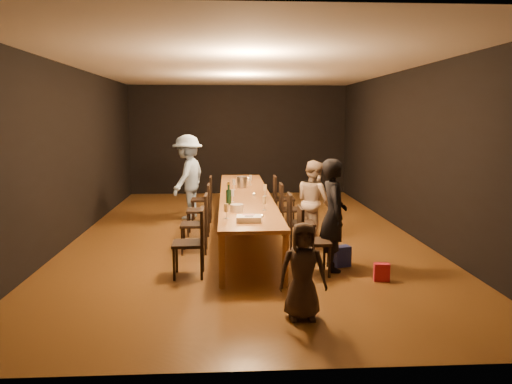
{
  "coord_description": "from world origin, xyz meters",
  "views": [
    {
      "loc": [
        -0.33,
        -8.94,
        2.13
      ],
      "look_at": [
        0.11,
        -1.45,
        1.0
      ],
      "focal_mm": 35.0,
      "sensor_mm": 36.0,
      "label": 1
    }
  ],
  "objects": [
    {
      "name": "wineglass_2",
      "position": [
        -0.24,
        -0.86,
        0.85
      ],
      "size": [
        0.06,
        0.06,
        0.21
      ],
      "primitive_type": null,
      "color": "silver",
      "rests_on": "table"
    },
    {
      "name": "wineglass_4",
      "position": [
        -0.19,
        0.51,
        0.85
      ],
      "size": [
        0.06,
        0.06,
        0.21
      ],
      "primitive_type": null,
      "color": "silver",
      "rests_on": "table"
    },
    {
      "name": "wineglass_5",
      "position": [
        0.15,
        1.19,
        0.85
      ],
      "size": [
        0.06,
        0.06,
        0.21
      ],
      "primitive_type": null,
      "color": "silver",
      "rests_on": "table"
    },
    {
      "name": "ground",
      "position": [
        0.0,
        0.0,
        0.0
      ],
      "size": [
        10.0,
        10.0,
        0.0
      ],
      "primitive_type": "plane",
      "color": "#402810",
      "rests_on": "ground"
    },
    {
      "name": "chair_right_0",
      "position": [
        0.85,
        -2.4,
        0.47
      ],
      "size": [
        0.42,
        0.42,
        0.93
      ],
      "primitive_type": null,
      "rotation": [
        0.0,
        0.0,
        -1.57
      ],
      "color": "black",
      "rests_on": "ground"
    },
    {
      "name": "ice_bucket",
      "position": [
        -0.03,
        0.82,
        0.86
      ],
      "size": [
        0.26,
        0.26,
        0.22
      ],
      "primitive_type": "cylinder",
      "rotation": [
        0.0,
        0.0,
        -0.38
      ],
      "color": "silver",
      "rests_on": "table"
    },
    {
      "name": "chair_left_0",
      "position": [
        -0.85,
        -2.4,
        0.47
      ],
      "size": [
        0.42,
        0.42,
        0.93
      ],
      "primitive_type": null,
      "rotation": [
        0.0,
        0.0,
        1.57
      ],
      "color": "black",
      "rests_on": "ground"
    },
    {
      "name": "chair_right_1",
      "position": [
        0.85,
        -1.2,
        0.47
      ],
      "size": [
        0.42,
        0.42,
        0.93
      ],
      "primitive_type": null,
      "rotation": [
        0.0,
        0.0,
        -1.57
      ],
      "color": "black",
      "rests_on": "ground"
    },
    {
      "name": "chair_left_2",
      "position": [
        -0.85,
        0.0,
        0.47
      ],
      "size": [
        0.42,
        0.42,
        0.93
      ],
      "primitive_type": null,
      "rotation": [
        0.0,
        0.0,
        1.57
      ],
      "color": "black",
      "rests_on": "ground"
    },
    {
      "name": "gift_bag_red",
      "position": [
        1.69,
        -2.75,
        0.12
      ],
      "size": [
        0.21,
        0.14,
        0.24
      ],
      "primitive_type": "cube",
      "rotation": [
        0.0,
        0.0,
        -0.14
      ],
      "color": "#B81B30",
      "rests_on": "ground"
    },
    {
      "name": "chair_left_1",
      "position": [
        -0.85,
        -1.2,
        0.47
      ],
      "size": [
        0.42,
        0.42,
        0.93
      ],
      "primitive_type": null,
      "rotation": [
        0.0,
        0.0,
        1.57
      ],
      "color": "black",
      "rests_on": "ground"
    },
    {
      "name": "table",
      "position": [
        0.0,
        0.0,
        0.7
      ],
      "size": [
        0.9,
        6.0,
        0.75
      ],
      "color": "brown",
      "rests_on": "ground"
    },
    {
      "name": "chair_left_3",
      "position": [
        -0.85,
        1.2,
        0.47
      ],
      "size": [
        0.42,
        0.42,
        0.93
      ],
      "primitive_type": null,
      "rotation": [
        0.0,
        0.0,
        1.57
      ],
      "color": "black",
      "rests_on": "ground"
    },
    {
      "name": "plate_stack",
      "position": [
        -0.19,
        -1.73,
        0.81
      ],
      "size": [
        0.25,
        0.25,
        0.11
      ],
      "primitive_type": "cylinder",
      "rotation": [
        0.0,
        0.0,
        -0.34
      ],
      "color": "white",
      "rests_on": "table"
    },
    {
      "name": "birthday_cake",
      "position": [
        -0.04,
        -2.42,
        0.79
      ],
      "size": [
        0.34,
        0.28,
        0.08
      ],
      "rotation": [
        0.0,
        0.0,
        -0.04
      ],
      "color": "white",
      "rests_on": "table"
    },
    {
      "name": "child",
      "position": [
        0.46,
        -3.9,
        0.52
      ],
      "size": [
        0.51,
        0.34,
        1.04
      ],
      "primitive_type": "imported",
      "rotation": [
        0.0,
        0.0,
        -0.01
      ],
      "color": "#3A2B20",
      "rests_on": "ground"
    },
    {
      "name": "tealight_mid",
      "position": [
        0.15,
        -0.19,
        0.77
      ],
      "size": [
        0.05,
        0.05,
        0.03
      ],
      "primitive_type": "cylinder",
      "color": "#B2B7B2",
      "rests_on": "table"
    },
    {
      "name": "woman_tan",
      "position": [
        1.15,
        -0.64,
        0.71
      ],
      "size": [
        0.77,
        0.85,
        1.41
      ],
      "primitive_type": "imported",
      "rotation": [
        0.0,
        0.0,
        2.0
      ],
      "color": "beige",
      "rests_on": "ground"
    },
    {
      "name": "wineglass_0",
      "position": [
        -0.34,
        -2.22,
        0.85
      ],
      "size": [
        0.06,
        0.06,
        0.21
      ],
      "primitive_type": null,
      "color": "beige",
      "rests_on": "table"
    },
    {
      "name": "chair_right_2",
      "position": [
        0.85,
        0.0,
        0.47
      ],
      "size": [
        0.42,
        0.42,
        0.93
      ],
      "primitive_type": null,
      "rotation": [
        0.0,
        0.0,
        -1.57
      ],
      "color": "black",
      "rests_on": "ground"
    },
    {
      "name": "woman_birthday",
      "position": [
        1.15,
        -2.21,
        0.78
      ],
      "size": [
        0.4,
        0.58,
        1.57
      ],
      "primitive_type": "imported",
      "rotation": [
        0.0,
        0.0,
        1.53
      ],
      "color": "black",
      "rests_on": "ground"
    },
    {
      "name": "gift_bag_blue",
      "position": [
        1.31,
        -2.07,
        0.15
      ],
      "size": [
        0.27,
        0.22,
        0.3
      ],
      "primitive_type": "cube",
      "rotation": [
        0.0,
        0.0,
        0.27
      ],
      "color": "#2738AA",
      "rests_on": "ground"
    },
    {
      "name": "wineglass_1",
      "position": [
        0.23,
        -1.63,
        0.85
      ],
      "size": [
        0.06,
        0.06,
        0.21
      ],
      "primitive_type": null,
      "color": "beige",
      "rests_on": "table"
    },
    {
      "name": "chair_right_3",
      "position": [
        0.85,
        1.2,
        0.47
      ],
      "size": [
        0.42,
        0.42,
        0.93
      ],
      "primitive_type": null,
      "rotation": [
        0.0,
        0.0,
        -1.57
      ],
      "color": "black",
      "rests_on": "ground"
    },
    {
      "name": "room_shell",
      "position": [
        0.0,
        0.0,
        2.08
      ],
      "size": [
        6.04,
        10.04,
        3.02
      ],
      "color": "black",
      "rests_on": "ground"
    },
    {
      "name": "man_blue",
      "position": [
        -1.15,
        1.56,
        0.88
      ],
      "size": [
        1.0,
        1.3,
        1.77
      ],
      "primitive_type": "imported",
      "rotation": [
        0.0,
        0.0,
        -1.92
      ],
      "color": "#9BBFF0",
      "rests_on": "ground"
    },
    {
      "name": "tealight_far",
      "position": [
        0.15,
        2.16,
        0.77
      ],
      "size": [
        0.05,
        0.05,
        0.03
      ],
      "primitive_type": "cylinder",
      "color": "#B2B7B2",
      "rests_on": "table"
    },
    {
      "name": "wineglass_3",
      "position": [
        0.34,
        -0.27,
        0.85
      ],
      "size": [
        0.06,
        0.06,
        0.21
      ],
      "primitive_type": null,
      "color": "beige",
      "rests_on": "table"
    },
    {
      "name": "champagne_bottle",
      "position": [
        -0.3,
        -1.1,
        0.93
      ],
      "size": [
        0.1,
        0.1,
        0.36
      ],
      "primitive_type": null,
      "rotation": [
        0.0,
        0.0,
        0.13
      ],
      "color": "black",
      "rests_on": "table"
    },
    {
      "name": "tealight_near",
      "position": [
        0.15,
        -2.16,
        0.77
      ],
      "size": [
        0.05,
        0.05,
        0.03
      ],
      "primitive_type": "cylinder",
      "color": "#B2B7B2",
      "rests_on": "table"
    }
  ]
}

